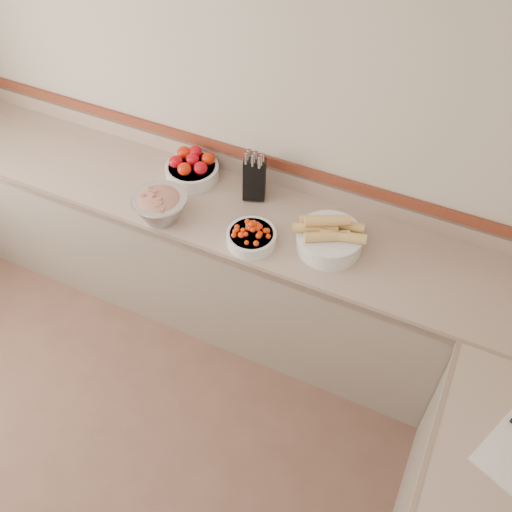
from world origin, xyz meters
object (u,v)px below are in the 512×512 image
at_px(corn_bowl, 329,237).
at_px(knife_block, 254,178).
at_px(rhubarb_bowl, 160,205).
at_px(tomato_bowl, 192,168).
at_px(cherry_tomato_bowl, 251,236).

bearing_deg(corn_bowl, knife_block, 158.53).
xyz_separation_m(corn_bowl, rhubarb_bowl, (-0.89, -0.18, 0.01)).
relative_size(tomato_bowl, cherry_tomato_bowl, 1.19).
distance_m(knife_block, cherry_tomato_bowl, 0.38).
xyz_separation_m(tomato_bowl, rhubarb_bowl, (0.01, -0.37, 0.02)).
bearing_deg(knife_block, tomato_bowl, -177.71).
height_order(knife_block, corn_bowl, knife_block).
xyz_separation_m(tomato_bowl, cherry_tomato_bowl, (0.54, -0.33, -0.02)).
relative_size(corn_bowl, rhubarb_bowl, 1.26).
bearing_deg(rhubarb_bowl, tomato_bowl, 92.25).
bearing_deg(knife_block, rhubarb_bowl, -134.48).
distance_m(corn_bowl, rhubarb_bowl, 0.91).
relative_size(knife_block, corn_bowl, 0.79).
bearing_deg(knife_block, corn_bowl, -21.47).
bearing_deg(tomato_bowl, rhubarb_bowl, -87.75).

